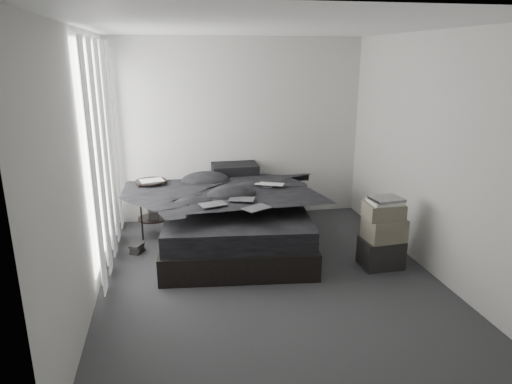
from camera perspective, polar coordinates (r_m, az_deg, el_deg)
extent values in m
cube|color=#323234|center=(5.09, 1.72, -10.69)|extent=(3.60, 4.20, 0.01)
cube|color=white|center=(4.53, 2.02, 19.97)|extent=(3.60, 4.20, 0.01)
cube|color=beige|center=(6.67, -2.12, 7.71)|extent=(3.60, 0.01, 2.60)
cube|color=beige|center=(2.72, 11.60, -6.17)|extent=(3.60, 0.01, 2.60)
cube|color=beige|center=(4.60, -20.61, 2.54)|extent=(0.01, 4.20, 2.60)
cube|color=beige|center=(5.32, 21.18, 4.29)|extent=(0.01, 4.20, 2.60)
cube|color=white|center=(5.46, -18.98, 5.33)|extent=(0.02, 2.00, 2.30)
cube|color=white|center=(5.46, -18.39, 4.65)|extent=(0.06, 2.12, 2.48)
cube|color=black|center=(5.90, -2.49, -5.05)|extent=(1.97, 2.46, 0.31)
cube|color=black|center=(5.81, -2.52, -2.50)|extent=(1.89, 2.38, 0.24)
imported|color=black|center=(5.68, -2.54, -0.25)|extent=(1.89, 2.12, 0.27)
cube|color=black|center=(6.60, -3.33, 1.66)|extent=(0.73, 0.54, 0.16)
cube|color=black|center=(6.54, -2.66, 2.89)|extent=(0.64, 0.45, 0.14)
imported|color=silver|center=(5.77, 1.59, 1.57)|extent=(0.43, 0.36, 0.03)
cube|color=black|center=(5.10, -5.43, -0.66)|extent=(0.33, 0.26, 0.01)
cube|color=black|center=(5.26, -1.79, 0.03)|extent=(0.33, 0.27, 0.01)
cube|color=black|center=(4.95, 0.07, -0.96)|extent=(0.34, 0.30, 0.01)
cylinder|color=black|center=(6.27, -12.79, -1.98)|extent=(0.44, 0.44, 0.75)
cube|color=white|center=(6.15, -12.91, 1.40)|extent=(0.34, 0.28, 0.02)
cube|color=black|center=(5.86, -14.66, -6.79)|extent=(0.18, 0.21, 0.12)
cube|color=black|center=(5.48, 15.35, -7.30)|extent=(0.46, 0.36, 0.33)
cube|color=#655F4F|center=(5.37, 15.73, -4.46)|extent=(0.45, 0.37, 0.25)
cube|color=#655F4F|center=(5.30, 15.67, -2.26)|extent=(0.41, 0.34, 0.18)
cube|color=silver|center=(5.27, 15.85, -1.17)|extent=(0.35, 0.28, 0.03)
cube|color=silver|center=(5.26, 16.03, -0.85)|extent=(0.36, 0.30, 0.03)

